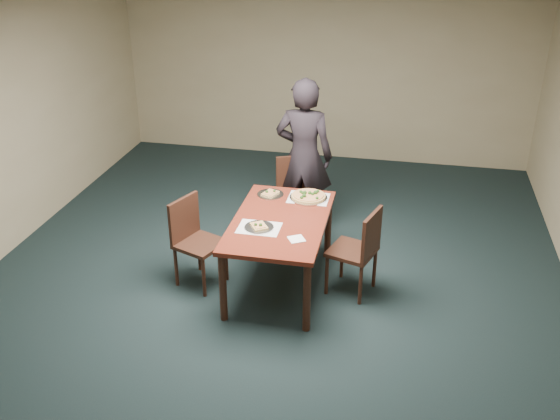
% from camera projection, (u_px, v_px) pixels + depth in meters
% --- Properties ---
extents(ground, '(8.00, 8.00, 0.00)m').
position_uv_depth(ground, '(263.00, 300.00, 6.13)').
color(ground, black).
rests_on(ground, ground).
extents(room_shell, '(8.00, 8.00, 8.00)m').
position_uv_depth(room_shell, '(261.00, 133.00, 5.36)').
color(room_shell, tan).
rests_on(room_shell, ground).
extents(dining_table, '(0.90, 1.50, 0.75)m').
position_uv_depth(dining_table, '(280.00, 228.00, 6.10)').
color(dining_table, '#551A11').
rests_on(dining_table, ground).
extents(chair_far, '(0.55, 0.55, 0.91)m').
position_uv_depth(chair_far, '(296.00, 191.00, 7.21)').
color(chair_far, black).
rests_on(chair_far, ground).
extents(chair_left, '(0.54, 0.54, 0.91)m').
position_uv_depth(chair_left, '(194.00, 236.00, 6.24)').
color(chair_left, black).
rests_on(chair_left, ground).
extents(chair_right, '(0.53, 0.53, 0.91)m').
position_uv_depth(chair_right, '(360.00, 247.00, 6.04)').
color(chair_right, black).
rests_on(chair_right, ground).
extents(diner, '(0.68, 0.47, 1.82)m').
position_uv_depth(diner, '(304.00, 156.00, 7.12)').
color(diner, black).
rests_on(diner, ground).
extents(placemat_main, '(0.42, 0.32, 0.00)m').
position_uv_depth(placemat_main, '(308.00, 198.00, 6.49)').
color(placemat_main, white).
rests_on(placemat_main, dining_table).
extents(placemat_near, '(0.40, 0.30, 0.00)m').
position_uv_depth(placemat_near, '(259.00, 228.00, 5.90)').
color(placemat_near, white).
rests_on(placemat_near, dining_table).
extents(pizza_pan, '(0.39, 0.39, 0.07)m').
position_uv_depth(pizza_pan, '(308.00, 196.00, 6.48)').
color(pizza_pan, silver).
rests_on(pizza_pan, dining_table).
extents(slice_plate_near, '(0.28, 0.28, 0.06)m').
position_uv_depth(slice_plate_near, '(259.00, 227.00, 5.89)').
color(slice_plate_near, silver).
rests_on(slice_plate_near, dining_table).
extents(slice_plate_far, '(0.28, 0.28, 0.06)m').
position_uv_depth(slice_plate_far, '(270.00, 194.00, 6.56)').
color(slice_plate_far, silver).
rests_on(slice_plate_far, dining_table).
extents(napkin, '(0.19, 0.19, 0.01)m').
position_uv_depth(napkin, '(296.00, 239.00, 5.70)').
color(napkin, white).
rests_on(napkin, dining_table).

